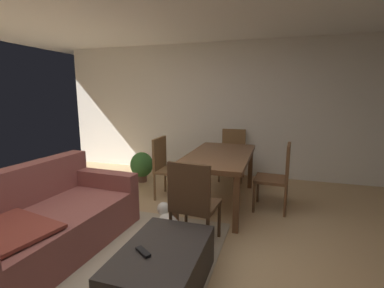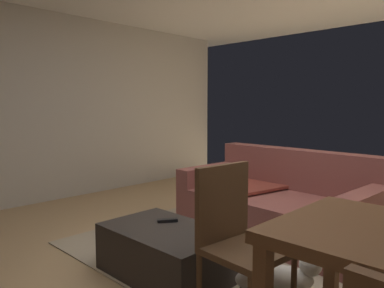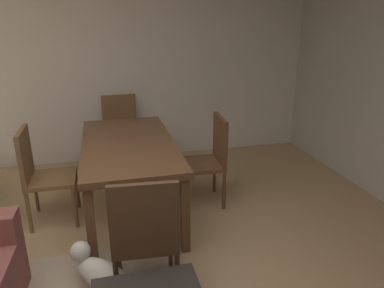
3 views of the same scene
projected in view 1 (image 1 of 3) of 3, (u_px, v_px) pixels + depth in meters
name	position (u px, v px, depth m)	size (l,w,h in m)	color
floor	(145.00, 260.00, 2.65)	(7.69, 7.69, 0.00)	tan
wall_right_window_side	(217.00, 110.00, 5.43)	(0.12, 6.55, 2.56)	white
area_rug	(94.00, 274.00, 2.44)	(2.60, 2.00, 0.01)	tan
couch	(40.00, 224.00, 2.74)	(1.96, 1.07, 0.84)	#8C4C47
ottoman_coffee_table	(163.00, 269.00, 2.21)	(0.98, 0.63, 0.37)	#2D2826
tv_remote	(143.00, 252.00, 2.11)	(0.05, 0.16, 0.02)	black
dining_table	(219.00, 159.00, 3.94)	(1.74, 0.87, 0.74)	brown
dining_chair_west	(193.00, 200.00, 2.78)	(0.47, 0.47, 0.93)	#513823
dining_chair_south	(279.00, 173.00, 3.71)	(0.47, 0.47, 0.93)	brown
dining_chair_east	(233.00, 151.00, 5.15)	(0.45, 0.45, 0.93)	brown
dining_chair_north	(166.00, 164.00, 4.21)	(0.44, 0.44, 0.93)	brown
potted_plant	(142.00, 165.00, 4.99)	(0.41, 0.41, 0.54)	brown
small_dog	(169.00, 223.00, 3.06)	(0.52, 0.49, 0.28)	silver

